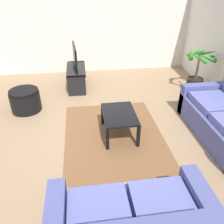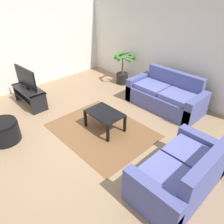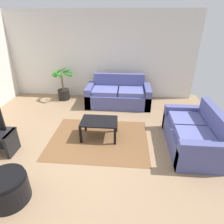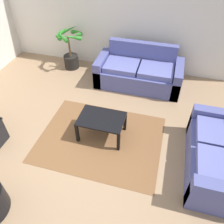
# 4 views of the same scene
# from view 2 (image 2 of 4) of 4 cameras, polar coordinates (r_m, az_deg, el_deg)

# --- Properties ---
(ground_plane) EXTENTS (6.60, 6.60, 0.00)m
(ground_plane) POSITION_cam_2_polar(r_m,az_deg,el_deg) (4.73, -8.50, -5.30)
(ground_plane) COLOR #937556
(wall_back) EXTENTS (6.00, 0.06, 2.70)m
(wall_back) POSITION_cam_2_polar(r_m,az_deg,el_deg) (6.16, 14.58, 16.97)
(wall_back) COLOR silver
(wall_back) RESTS_ON ground
(wall_left) EXTENTS (0.06, 6.00, 2.70)m
(wall_left) POSITION_cam_2_polar(r_m,az_deg,el_deg) (6.68, -25.45, 16.14)
(wall_left) COLOR silver
(wall_left) RESTS_ON ground
(couch_main) EXTENTS (1.93, 0.90, 0.90)m
(couch_main) POSITION_cam_2_polar(r_m,az_deg,el_deg) (5.64, 14.28, 4.16)
(couch_main) COLOR #4C518C
(couch_main) RESTS_ON ground
(couch_loveseat) EXTENTS (0.90, 1.62, 0.90)m
(couch_loveseat) POSITION_cam_2_polar(r_m,az_deg,el_deg) (3.55, 18.13, -15.71)
(couch_loveseat) COLOR #4C518C
(couch_loveseat) RESTS_ON ground
(tv_stand) EXTENTS (1.10, 0.45, 0.48)m
(tv_stand) POSITION_cam_2_polar(r_m,az_deg,el_deg) (5.95, -21.51, 4.50)
(tv_stand) COLOR black
(tv_stand) RESTS_ON ground
(tv) EXTENTS (0.92, 0.10, 0.56)m
(tv) POSITION_cam_2_polar(r_m,az_deg,el_deg) (5.77, -22.38, 8.56)
(tv) COLOR black
(tv) RESTS_ON tv_stand
(coffee_table) EXTENTS (0.80, 0.55, 0.43)m
(coffee_table) POSITION_cam_2_polar(r_m,az_deg,el_deg) (4.56, -2.02, -0.83)
(coffee_table) COLOR black
(coffee_table) RESTS_ON ground
(area_rug) EXTENTS (2.20, 1.70, 0.01)m
(area_rug) POSITION_cam_2_polar(r_m,az_deg,el_deg) (4.72, -2.85, -4.99)
(area_rug) COLOR brown
(area_rug) RESTS_ON ground
(potted_palm) EXTENTS (0.70, 0.74, 1.05)m
(potted_palm) POSITION_cam_2_polar(r_m,az_deg,el_deg) (6.79, 2.95, 11.42)
(potted_palm) COLOR black
(potted_palm) RESTS_ON ground
(ottoman) EXTENTS (0.61, 0.61, 0.46)m
(ottoman) POSITION_cam_2_polar(r_m,az_deg,el_deg) (4.85, -27.28, -4.70)
(ottoman) COLOR black
(ottoman) RESTS_ON ground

